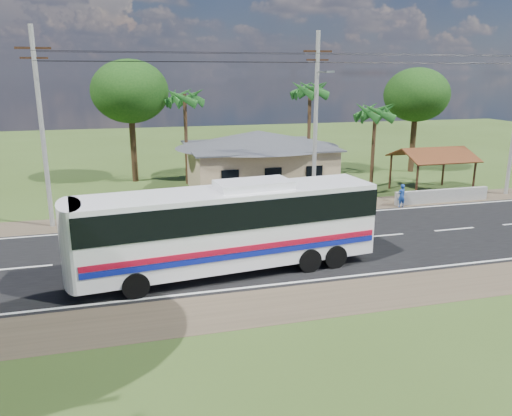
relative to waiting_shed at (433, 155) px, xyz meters
The scene contains 14 objects.
ground 15.77m from the waiting_shed, 146.82° to the right, with size 120.00×120.00×0.00m, color #354C1B.
road 15.77m from the waiting_shed, 146.82° to the right, with size 120.00×16.00×0.03m.
house 12.82m from the waiting_shed, 159.46° to the left, with size 12.40×10.00×5.00m.
waiting_shed is the anchor object (origin of this frame).
concrete_barrier 3.82m from the waiting_shed, 109.03° to the right, with size 7.00×0.30×0.90m, color #9E9E99.
utility_poles 10.96m from the waiting_shed, 168.97° to the right, with size 32.80×2.22×11.00m.
palm_near 5.23m from the waiting_shed, 144.46° to the left, with size 2.80×2.80×6.70m.
palm_mid 10.85m from the waiting_shed, 135.00° to the left, with size 2.80×2.80×8.20m.
palm_far 19.00m from the waiting_shed, 156.19° to the left, with size 2.80×2.80×7.70m.
tree_behind_house 23.46m from the waiting_shed, 155.66° to the left, with size 6.00×6.00×9.61m.
tree_behind_shed 8.99m from the waiting_shed, 68.20° to the left, with size 5.60×5.60×9.02m.
coach_bus 20.81m from the waiting_shed, 147.12° to the right, with size 13.23×4.16×4.04m.
motorcycle 14.16m from the waiting_shed, 164.26° to the right, with size 0.62×1.77×0.93m, color black.
person 5.81m from the waiting_shed, 142.56° to the right, with size 0.56×0.37×1.54m, color navy.
Camera 1 is at (-8.68, -23.05, 8.53)m, focal length 35.00 mm.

